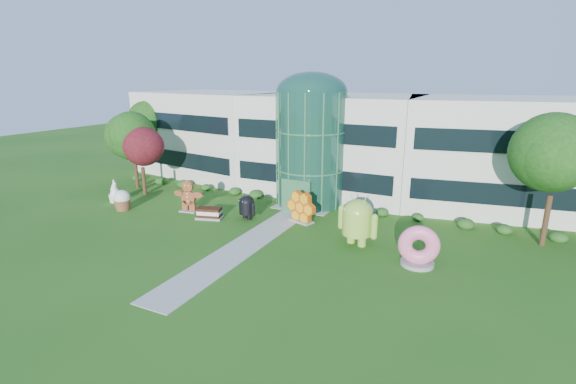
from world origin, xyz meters
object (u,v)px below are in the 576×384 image
at_px(donut, 419,245).
at_px(android_green, 357,218).
at_px(android_black, 247,205).
at_px(gingerbread, 188,196).

bearing_deg(donut, android_green, 149.57).
xyz_separation_m(android_green, android_black, (-9.45, 1.16, -0.72)).
xyz_separation_m(android_black, gingerbread, (-5.40, -0.54, 0.22)).
bearing_deg(gingerbread, android_black, -3.22).
xyz_separation_m(android_green, gingerbread, (-14.85, 0.62, -0.50)).
distance_m(android_green, gingerbread, 14.87).
relative_size(android_green, android_black, 1.64).
relative_size(android_black, gingerbread, 0.77).
bearing_deg(gingerbread, android_green, -11.33).
distance_m(android_black, gingerbread, 5.43).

